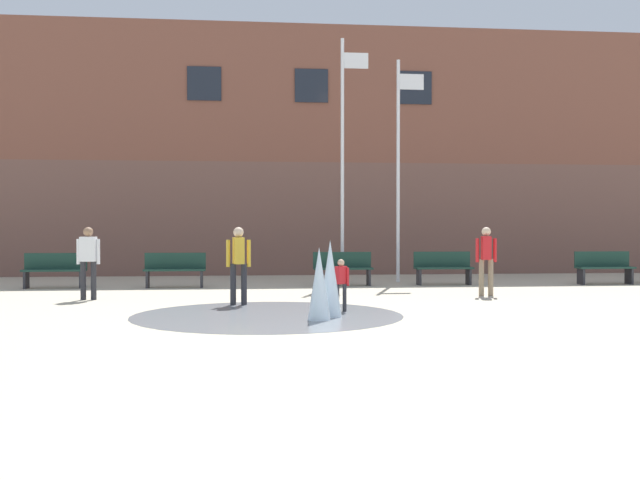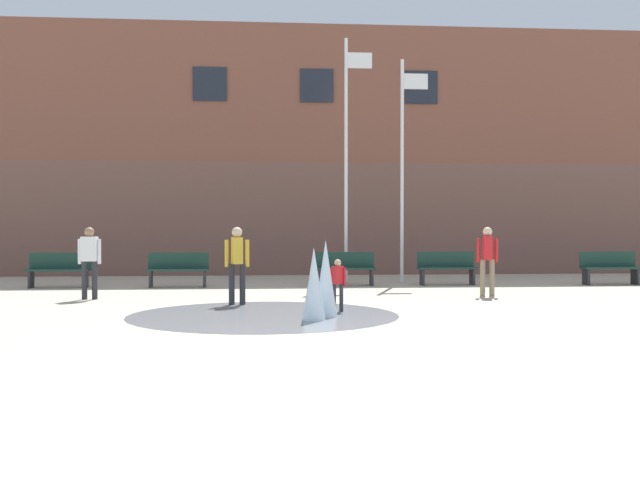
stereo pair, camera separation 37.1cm
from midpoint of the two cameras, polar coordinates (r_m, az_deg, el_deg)
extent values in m
plane|color=#BCB299|center=(9.27, 8.73, -8.89)|extent=(100.00, 100.00, 0.00)
cube|color=brown|center=(27.75, -0.36, 1.57)|extent=(36.00, 6.00, 3.74)
cube|color=brown|center=(28.10, -0.36, 10.08)|extent=(36.00, 6.00, 4.57)
cube|color=#1E232D|center=(25.12, -7.97, 11.69)|extent=(1.10, 0.06, 1.10)
cube|color=#1E232D|center=(25.18, 0.18, 11.67)|extent=(1.10, 0.06, 1.10)
cube|color=#1E232D|center=(25.71, 8.13, 11.44)|extent=(1.10, 0.06, 1.10)
cylinder|color=gray|center=(13.55, -3.55, -5.73)|extent=(4.88, 4.88, 0.01)
cone|color=silver|center=(13.22, 1.24, -2.94)|extent=(0.42, 0.42, 1.37)
cone|color=silver|center=(12.75, 0.36, -3.35)|extent=(0.40, 0.40, 1.25)
cube|color=#28282D|center=(20.89, -20.69, -2.84)|extent=(0.06, 0.40, 0.44)
cube|color=#28282D|center=(20.55, -16.93, -2.88)|extent=(0.06, 0.40, 0.44)
cube|color=#19382D|center=(20.69, -18.83, -2.18)|extent=(1.60, 0.44, 0.05)
cube|color=#19382D|center=(20.87, -18.70, -1.51)|extent=(1.60, 0.04, 0.42)
cube|color=#28282D|center=(20.14, -12.25, -2.93)|extent=(0.06, 0.40, 0.44)
cube|color=#28282D|center=(20.00, -8.27, -2.95)|extent=(0.06, 0.40, 0.44)
cube|color=#19382D|center=(20.04, -10.27, -2.24)|extent=(1.60, 0.44, 0.05)
cube|color=#19382D|center=(20.23, -10.22, -1.55)|extent=(1.60, 0.04, 0.42)
cube|color=#28282D|center=(20.22, 0.54, -2.90)|extent=(0.06, 0.40, 0.44)
cube|color=#28282D|center=(20.40, 4.46, -2.86)|extent=(0.06, 0.40, 0.44)
cube|color=#19382D|center=(20.28, 2.51, -2.19)|extent=(1.60, 0.44, 0.05)
cube|color=#19382D|center=(20.47, 2.44, -1.50)|extent=(1.60, 0.04, 0.42)
cube|color=#28282D|center=(20.67, 8.30, -2.82)|extent=(0.06, 0.40, 0.44)
cube|color=#28282D|center=(21.03, 12.02, -2.77)|extent=(0.06, 0.40, 0.44)
cube|color=#19382D|center=(20.82, 10.18, -2.12)|extent=(1.60, 0.44, 0.05)
cube|color=#19382D|center=(21.01, 10.04, -1.45)|extent=(1.60, 0.04, 0.42)
cube|color=#28282D|center=(21.88, 20.07, -2.66)|extent=(0.06, 0.40, 0.44)
cube|color=#28282D|center=(22.50, 23.31, -2.58)|extent=(0.06, 0.40, 0.44)
cube|color=#19382D|center=(22.17, 21.72, -1.99)|extent=(1.60, 0.44, 0.05)
cube|color=#19382D|center=(22.33, 21.50, -1.36)|extent=(1.60, 0.04, 0.42)
cylinder|color=#28282D|center=(17.17, -16.92, -2.96)|extent=(0.12, 0.12, 0.84)
cylinder|color=#28282D|center=(17.13, -16.20, -2.97)|extent=(0.12, 0.12, 0.84)
cube|color=white|center=(17.12, -16.57, -0.66)|extent=(0.36, 0.23, 0.54)
sphere|color=#997051|center=(17.11, -16.58, 0.60)|extent=(0.21, 0.21, 0.21)
cylinder|color=white|center=(17.16, -17.26, -0.84)|extent=(0.08, 0.08, 0.55)
cylinder|color=white|center=(17.08, -15.88, -0.84)|extent=(0.08, 0.08, 0.55)
cylinder|color=#89755B|center=(17.63, 12.88, -2.84)|extent=(0.12, 0.12, 0.84)
cylinder|color=#89755B|center=(17.70, 13.56, -2.83)|extent=(0.12, 0.12, 0.84)
cube|color=red|center=(17.63, 13.23, -0.60)|extent=(0.26, 0.37, 0.54)
sphere|color=beige|center=(17.62, 13.23, 0.62)|extent=(0.21, 0.21, 0.21)
cylinder|color=red|center=(17.57, 12.57, -0.78)|extent=(0.08, 0.08, 0.55)
cylinder|color=red|center=(17.70, 13.87, -0.77)|extent=(0.08, 0.08, 0.55)
cylinder|color=#28282D|center=(15.37, -6.06, -3.38)|extent=(0.12, 0.12, 0.84)
cylinder|color=#28282D|center=(15.37, -5.24, -3.38)|extent=(0.12, 0.12, 0.84)
cube|color=gold|center=(15.34, -5.65, -0.81)|extent=(0.25, 0.37, 0.54)
sphere|color=beige|center=(15.33, -5.66, 0.59)|extent=(0.21, 0.21, 0.21)
cylinder|color=gold|center=(15.34, -6.44, -1.01)|extent=(0.08, 0.08, 0.55)
cylinder|color=gold|center=(15.34, -4.87, -1.01)|extent=(0.08, 0.08, 0.55)
cylinder|color=#28282D|center=(14.08, 1.84, -4.43)|extent=(0.07, 0.07, 0.52)
cylinder|color=#28282D|center=(14.09, 2.39, -4.42)|extent=(0.07, 0.07, 0.52)
cube|color=red|center=(14.05, 2.12, -2.69)|extent=(0.24, 0.23, 0.33)
sphere|color=tan|center=(14.04, 2.12, -1.74)|extent=(0.13, 0.13, 0.13)
cylinder|color=red|center=(14.04, 1.59, -2.83)|extent=(0.05, 0.05, 0.34)
cylinder|color=red|center=(14.07, 2.64, -2.82)|extent=(0.05, 0.05, 0.34)
cylinder|color=silver|center=(21.64, 2.49, 6.06)|extent=(0.10, 0.10, 7.01)
cube|color=silver|center=(22.13, 3.55, 13.50)|extent=(0.70, 0.02, 0.45)
cylinder|color=silver|center=(21.88, 6.76, 5.25)|extent=(0.10, 0.10, 6.43)
cube|color=silver|center=(22.30, 7.80, 11.88)|extent=(0.70, 0.02, 0.45)
camera|label=1|loc=(0.19, -89.37, 0.01)|focal=42.00mm
camera|label=2|loc=(0.19, 90.63, -0.01)|focal=42.00mm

